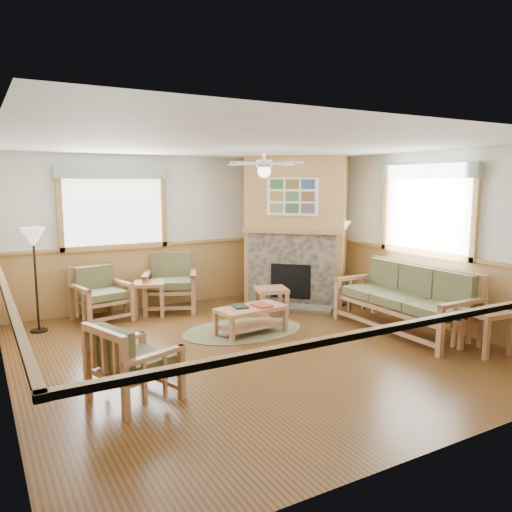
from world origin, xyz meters
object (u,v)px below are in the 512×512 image
sofa (403,299)px  floor_lamp_right (340,263)px  end_table_sofa (486,332)px  footstool (272,300)px  armchair_back_right (170,283)px  armchair_back_left (101,294)px  end_table_chairs (150,298)px  floor_lamp_left (36,280)px  armchair_left (134,361)px  coffee_table (251,321)px

sofa → floor_lamp_right: floor_lamp_right is taller
end_table_sofa → footstool: end_table_sofa is taller
sofa → armchair_back_right: 3.92m
armchair_back_left → end_table_chairs: (0.78, -0.06, -0.15)m
floor_lamp_right → armchair_back_left: bearing=164.7°
end_table_sofa → floor_lamp_left: 6.39m
sofa → end_table_chairs: size_ratio=3.80×
armchair_back_left → footstool: (2.64, -0.98, -0.22)m
armchair_left → coffee_table: (2.14, 1.38, -0.21)m
armchair_back_left → end_table_chairs: 0.80m
coffee_table → end_table_sofa: bearing=-50.7°
armchair_back_left → floor_lamp_right: size_ratio=0.56×
armchair_back_left → armchair_left: bearing=-108.7°
footstool → armchair_back_right: bearing=143.8°
end_table_chairs → footstool: bearing=-26.3°
sofa → armchair_back_left: bearing=-127.1°
armchair_left → floor_lamp_right: size_ratio=0.53×
footstool → end_table_sofa: bearing=-66.1°
coffee_table → floor_lamp_left: (-2.72, 1.69, 0.59)m
coffee_table → end_table_chairs: end_table_chairs is taller
end_table_chairs → floor_lamp_left: floor_lamp_left is taller
sofa → footstool: bearing=-149.0°
end_table_sofa → footstool: bearing=113.9°
floor_lamp_left → armchair_left: bearing=-79.3°
coffee_table → floor_lamp_left: 3.26m
sofa → armchair_back_left: sofa is taller
armchair_back_right → coffee_table: armchair_back_right is taller
sofa → end_table_sofa: size_ratio=3.78×
armchair_back_left → floor_lamp_left: (-0.97, -0.17, 0.35)m
coffee_table → floor_lamp_left: floor_lamp_left is taller
armchair_back_right → floor_lamp_right: size_ratio=0.63×
floor_lamp_right → armchair_left: bearing=-154.1°
coffee_table → end_table_chairs: 2.05m
footstool → floor_lamp_right: 1.50m
coffee_table → footstool: 1.26m
armchair_left → end_table_chairs: armchair_left is taller
armchair_left → armchair_back_left: bearing=-25.3°
end_table_sofa → floor_lamp_left: bearing=141.8°
armchair_left → end_table_chairs: (1.17, 3.19, -0.13)m
sofa → coffee_table: size_ratio=2.10×
armchair_left → floor_lamp_left: size_ratio=0.52×
footstool → floor_lamp_right: size_ratio=0.33×
end_table_chairs → floor_lamp_left: 1.83m
sofa → end_table_chairs: 4.13m
coffee_table → sofa: bearing=-33.0°
floor_lamp_right → floor_lamp_left: bearing=169.5°
armchair_back_left → footstool: 2.83m
armchair_back_right → footstool: bearing=-13.0°
sofa → footstool: sofa is taller
armchair_back_left → floor_lamp_left: size_ratio=0.55×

